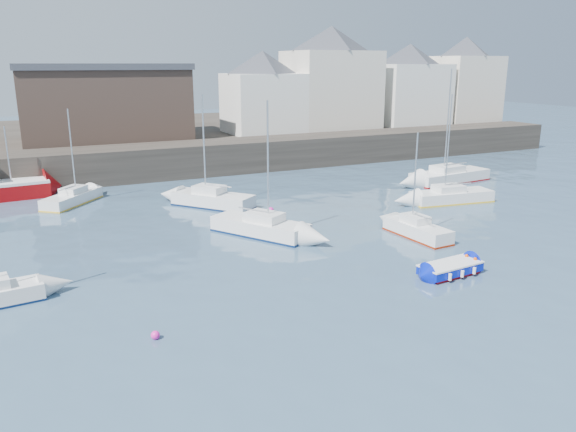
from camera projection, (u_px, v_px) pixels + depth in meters
name	position (u px, v px, depth m)	size (l,w,h in m)	color
water	(409.00, 317.00, 23.87)	(220.00, 220.00, 0.00)	#2D4760
quay_wall	(185.00, 159.00, 53.93)	(90.00, 5.00, 3.00)	#28231E
land_strip	(146.00, 138.00, 69.62)	(90.00, 32.00, 2.80)	#28231E
bldg_east_a	(331.00, 77.00, 66.42)	(13.36, 13.36, 11.80)	beige
bldg_east_b	(409.00, 84.00, 70.80)	(11.88, 11.88, 9.95)	white
bldg_east_c	(464.00, 79.00, 74.42)	(11.14, 11.14, 10.95)	beige
bldg_east_d	(263.00, 91.00, 62.62)	(11.14, 11.14, 8.95)	white
warehouse	(104.00, 102.00, 57.05)	(16.40, 10.40, 7.60)	#3D2D26
blue_dinghy	(450.00, 268.00, 28.50)	(3.49, 1.93, 0.64)	maroon
sailboat_b	(261.00, 227.00, 35.10)	(5.13, 6.62, 8.34)	white
sailboat_c	(417.00, 229.00, 34.73)	(1.85, 4.96, 6.42)	white
sailboat_d	(451.00, 196.00, 43.38)	(6.67, 2.93, 8.23)	white
sailboat_f	(213.00, 199.00, 42.00)	(5.55, 6.23, 8.26)	white
sailboat_g	(449.00, 176.00, 50.76)	(8.10, 3.33, 9.97)	white
sailboat_h	(72.00, 198.00, 42.93)	(4.96, 5.39, 7.16)	white
buoy_near	(156.00, 339.00, 21.97)	(0.35, 0.35, 0.35)	#FF1EAB
buoy_mid	(437.00, 246.00, 33.17)	(0.40, 0.40, 0.40)	#FF1EAB
buoy_far	(271.00, 213.00, 40.49)	(0.43, 0.43, 0.43)	#FF1EAB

